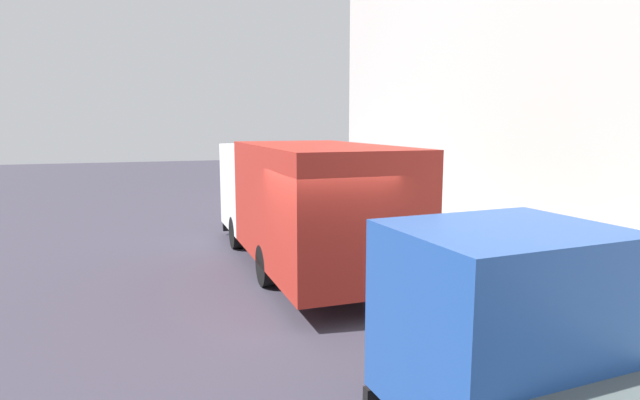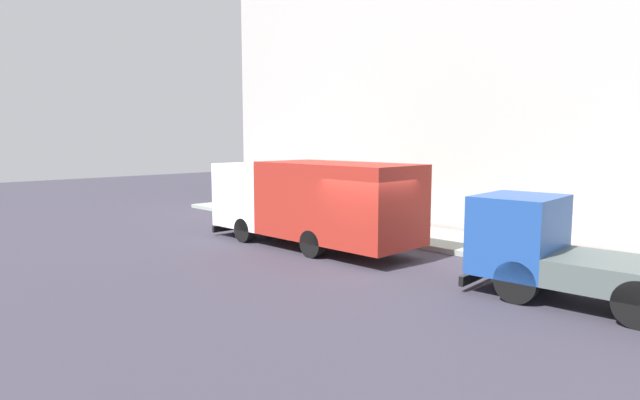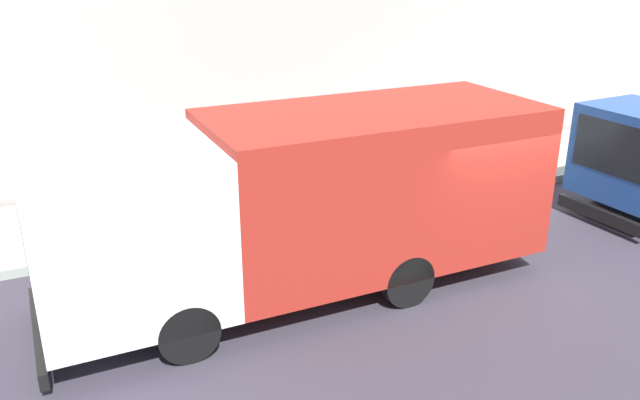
{
  "view_description": "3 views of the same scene",
  "coord_description": "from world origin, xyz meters",
  "px_view_note": "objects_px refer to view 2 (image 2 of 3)",
  "views": [
    {
      "loc": [
        -2.59,
        -8.43,
        3.34
      ],
      "look_at": [
        0.89,
        2.32,
        1.67
      ],
      "focal_mm": 29.11,
      "sensor_mm": 36.0,
      "label": 1
    },
    {
      "loc": [
        -11.39,
        -9.93,
        3.7
      ],
      "look_at": [
        1.25,
        3.23,
        1.55
      ],
      "focal_mm": 29.55,
      "sensor_mm": 36.0,
      "label": 2
    },
    {
      "loc": [
        -8.09,
        6.71,
        5.25
      ],
      "look_at": [
        1.25,
        2.56,
        1.28
      ],
      "focal_mm": 36.33,
      "sensor_mm": 36.0,
      "label": 3
    }
  ],
  "objects_px": {
    "large_utility_truck": "(310,199)",
    "small_flatbed_truck": "(568,253)",
    "pedestrian_walking": "(314,199)",
    "pedestrian_standing": "(292,195)",
    "traffic_cone_orange": "(305,212)",
    "street_sign_post": "(364,196)"
  },
  "relations": [
    {
      "from": "traffic_cone_orange",
      "to": "street_sign_post",
      "type": "xyz_separation_m",
      "value": [
        -0.21,
        -3.56,
        1.0
      ]
    },
    {
      "from": "large_utility_truck",
      "to": "small_flatbed_truck",
      "type": "distance_m",
      "value": 8.52
    },
    {
      "from": "pedestrian_walking",
      "to": "street_sign_post",
      "type": "xyz_separation_m",
      "value": [
        -0.67,
        -3.44,
        0.45
      ]
    },
    {
      "from": "large_utility_truck",
      "to": "pedestrian_standing",
      "type": "xyz_separation_m",
      "value": [
        3.87,
        5.43,
        -0.56
      ]
    },
    {
      "from": "pedestrian_standing",
      "to": "traffic_cone_orange",
      "type": "distance_m",
      "value": 2.1
    },
    {
      "from": "pedestrian_standing",
      "to": "street_sign_post",
      "type": "height_order",
      "value": "street_sign_post"
    },
    {
      "from": "pedestrian_standing",
      "to": "street_sign_post",
      "type": "xyz_separation_m",
      "value": [
        -1.09,
        -5.39,
        0.48
      ]
    },
    {
      "from": "pedestrian_walking",
      "to": "large_utility_truck",
      "type": "bearing_deg",
      "value": 103.24
    },
    {
      "from": "traffic_cone_orange",
      "to": "street_sign_post",
      "type": "height_order",
      "value": "street_sign_post"
    },
    {
      "from": "large_utility_truck",
      "to": "small_flatbed_truck",
      "type": "bearing_deg",
      "value": -90.72
    },
    {
      "from": "large_utility_truck",
      "to": "pedestrian_standing",
      "type": "bearing_deg",
      "value": 53.21
    },
    {
      "from": "pedestrian_walking",
      "to": "pedestrian_standing",
      "type": "height_order",
      "value": "pedestrian_walking"
    },
    {
      "from": "large_utility_truck",
      "to": "pedestrian_walking",
      "type": "height_order",
      "value": "large_utility_truck"
    },
    {
      "from": "large_utility_truck",
      "to": "pedestrian_walking",
      "type": "bearing_deg",
      "value": 43.96
    },
    {
      "from": "pedestrian_walking",
      "to": "street_sign_post",
      "type": "relative_size",
      "value": 0.75
    },
    {
      "from": "large_utility_truck",
      "to": "pedestrian_walking",
      "type": "relative_size",
      "value": 4.7
    },
    {
      "from": "pedestrian_standing",
      "to": "traffic_cone_orange",
      "type": "bearing_deg",
      "value": 41.62
    },
    {
      "from": "small_flatbed_truck",
      "to": "large_utility_truck",
      "type": "bearing_deg",
      "value": 86.21
    },
    {
      "from": "street_sign_post",
      "to": "small_flatbed_truck",
      "type": "bearing_deg",
      "value": -107.56
    },
    {
      "from": "pedestrian_standing",
      "to": "traffic_cone_orange",
      "type": "xyz_separation_m",
      "value": [
        -0.88,
        -1.84,
        -0.51
      ]
    },
    {
      "from": "street_sign_post",
      "to": "pedestrian_standing",
      "type": "bearing_deg",
      "value": 78.58
    },
    {
      "from": "pedestrian_walking",
      "to": "traffic_cone_orange",
      "type": "distance_m",
      "value": 0.72
    }
  ]
}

